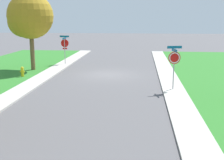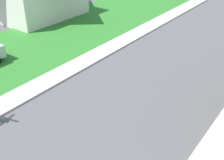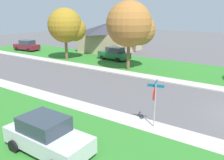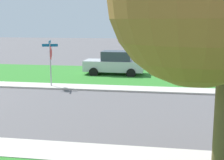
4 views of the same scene
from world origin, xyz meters
The scene contains 6 objects.
ground_plane centered at (0.00, 0.00, 0.00)m, with size 120.00×120.00×0.00m, color #565456.
sidewalk_west centered at (-4.70, 12.00, 0.05)m, with size 1.40×56.00×0.10m, color #B7B2A8.
stop_sign_near_corner centered at (4.56, -4.61, 1.88)m, with size 0.92×0.92×2.77m.
stop_sign_far_corner centered at (-4.66, 4.68, 1.89)m, with size 0.90×0.90×2.77m.
tree_sidewalk_far centered at (6.71, -1.41, 4.42)m, with size 4.05×3.76×6.44m.
fire_hydrant centered at (6.22, 1.72, 0.44)m, with size 0.38×0.22×0.83m.
Camera 1 is at (-2.64, 22.95, 4.49)m, focal length 47.76 mm.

